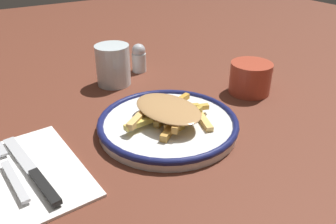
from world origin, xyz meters
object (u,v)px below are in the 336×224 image
(fork, at_px, (8,169))
(coffee_mug, at_px, (251,78))
(fries_heap, at_px, (170,112))
(napkin, at_px, (31,171))
(water_glass, at_px, (113,65))
(knife, at_px, (34,173))
(salt_shaker, at_px, (139,58))
(plate, at_px, (168,124))

(fork, xyz_separation_m, coffee_mug, (0.53, 0.03, 0.02))
(fries_heap, bearing_deg, napkin, 179.26)
(fork, relative_size, water_glass, 1.83)
(fries_heap, distance_m, napkin, 0.26)
(fork, relative_size, knife, 0.84)
(fork, height_order, water_glass, water_glass)
(fork, xyz_separation_m, knife, (0.03, -0.03, 0.00))
(napkin, height_order, salt_shaker, salt_shaker)
(fries_heap, distance_m, salt_shaker, 0.31)
(fries_heap, relative_size, fork, 1.01)
(coffee_mug, bearing_deg, water_glass, 140.10)
(fork, bearing_deg, plate, -2.67)
(napkin, distance_m, knife, 0.02)
(fries_heap, relative_size, coffee_mug, 1.51)
(plate, xyz_separation_m, fries_heap, (0.00, -0.00, 0.02))
(water_glass, bearing_deg, coffee_mug, -39.90)
(water_glass, bearing_deg, napkin, -135.11)
(fries_heap, distance_m, coffee_mug, 0.25)
(water_glass, relative_size, coffee_mug, 0.82)
(fork, xyz_separation_m, water_glass, (0.28, 0.24, 0.04))
(fries_heap, bearing_deg, salt_shaker, 73.75)
(knife, xyz_separation_m, salt_shaker, (0.34, 0.31, 0.02))
(napkin, relative_size, salt_shaker, 3.12)
(plate, bearing_deg, knife, -175.91)
(fork, distance_m, coffee_mug, 0.53)
(plate, bearing_deg, water_glass, 90.00)
(napkin, distance_m, salt_shaker, 0.45)
(napkin, relative_size, water_glass, 2.40)
(fork, distance_m, salt_shaker, 0.47)
(napkin, bearing_deg, plate, -0.21)
(fries_heap, height_order, napkin, fries_heap)
(fries_heap, bearing_deg, fork, 176.89)
(plate, height_order, napkin, plate)
(fork, bearing_deg, napkin, -22.60)
(plate, xyz_separation_m, coffee_mug, (0.25, 0.04, 0.02))
(fork, distance_m, water_glass, 0.37)
(plate, relative_size, water_glass, 2.75)
(fork, bearing_deg, salt_shaker, 37.06)
(water_glass, bearing_deg, fries_heap, -89.11)
(coffee_mug, bearing_deg, salt_shaker, 122.41)
(coffee_mug, bearing_deg, napkin, -175.09)
(napkin, bearing_deg, fork, 157.40)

